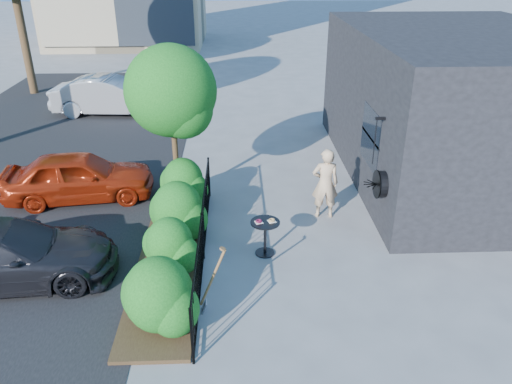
{
  "coord_description": "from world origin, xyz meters",
  "views": [
    {
      "loc": [
        -0.76,
        -8.96,
        5.91
      ],
      "look_at": [
        -0.36,
        0.72,
        1.2
      ],
      "focal_mm": 35.0,
      "sensor_mm": 36.0,
      "label": 1
    }
  ],
  "objects_px": {
    "cafe_table": "(265,232)",
    "car_red": "(79,176)",
    "woman": "(325,183)",
    "car_silver": "(111,95)",
    "patio_tree": "(174,97)",
    "shovel": "(211,284)",
    "car_darkgrey": "(4,254)"
  },
  "relations": [
    {
      "from": "patio_tree",
      "to": "car_red",
      "type": "bearing_deg",
      "value": 174.89
    },
    {
      "from": "woman",
      "to": "shovel",
      "type": "height_order",
      "value": "woman"
    },
    {
      "from": "shovel",
      "to": "car_darkgrey",
      "type": "height_order",
      "value": "shovel"
    },
    {
      "from": "patio_tree",
      "to": "woman",
      "type": "relative_size",
      "value": 2.24
    },
    {
      "from": "cafe_table",
      "to": "woman",
      "type": "height_order",
      "value": "woman"
    },
    {
      "from": "shovel",
      "to": "car_red",
      "type": "distance_m",
      "value": 5.94
    },
    {
      "from": "cafe_table",
      "to": "car_silver",
      "type": "height_order",
      "value": "car_silver"
    },
    {
      "from": "cafe_table",
      "to": "shovel",
      "type": "xyz_separation_m",
      "value": [
        -1.07,
        -1.88,
        0.07
      ]
    },
    {
      "from": "woman",
      "to": "car_darkgrey",
      "type": "distance_m",
      "value": 7.07
    },
    {
      "from": "shovel",
      "to": "car_silver",
      "type": "bearing_deg",
      "value": 109.75
    },
    {
      "from": "patio_tree",
      "to": "shovel",
      "type": "bearing_deg",
      "value": -77.71
    },
    {
      "from": "patio_tree",
      "to": "car_red",
      "type": "xyz_separation_m",
      "value": [
        -2.61,
        0.23,
        -2.13
      ]
    },
    {
      "from": "patio_tree",
      "to": "woman",
      "type": "distance_m",
      "value": 4.16
    },
    {
      "from": "woman",
      "to": "car_red",
      "type": "xyz_separation_m",
      "value": [
        -6.19,
        1.22,
        -0.24
      ]
    },
    {
      "from": "cafe_table",
      "to": "car_silver",
      "type": "xyz_separation_m",
      "value": [
        -5.5,
        10.46,
        0.2
      ]
    },
    {
      "from": "woman",
      "to": "car_silver",
      "type": "bearing_deg",
      "value": -49.35
    },
    {
      "from": "cafe_table",
      "to": "car_silver",
      "type": "relative_size",
      "value": 0.19
    },
    {
      "from": "shovel",
      "to": "patio_tree",
      "type": "bearing_deg",
      "value": 102.29
    },
    {
      "from": "shovel",
      "to": "car_silver",
      "type": "xyz_separation_m",
      "value": [
        -4.43,
        12.34,
        0.13
      ]
    },
    {
      "from": "cafe_table",
      "to": "car_darkgrey",
      "type": "relative_size",
      "value": 0.2
    },
    {
      "from": "car_silver",
      "to": "cafe_table",
      "type": "bearing_deg",
      "value": -148.19
    },
    {
      "from": "shovel",
      "to": "car_darkgrey",
      "type": "bearing_deg",
      "value": 164.53
    },
    {
      "from": "shovel",
      "to": "car_red",
      "type": "bearing_deg",
      "value": 127.22
    },
    {
      "from": "patio_tree",
      "to": "car_red",
      "type": "height_order",
      "value": "patio_tree"
    },
    {
      "from": "woman",
      "to": "car_red",
      "type": "bearing_deg",
      "value": -9.0
    },
    {
      "from": "car_silver",
      "to": "shovel",
      "type": "bearing_deg",
      "value": -156.16
    },
    {
      "from": "cafe_table",
      "to": "car_red",
      "type": "bearing_deg",
      "value": 148.53
    },
    {
      "from": "cafe_table",
      "to": "car_red",
      "type": "distance_m",
      "value": 5.46
    },
    {
      "from": "woman",
      "to": "car_darkgrey",
      "type": "height_order",
      "value": "woman"
    },
    {
      "from": "patio_tree",
      "to": "car_darkgrey",
      "type": "bearing_deg",
      "value": -132.2
    },
    {
      "from": "cafe_table",
      "to": "car_darkgrey",
      "type": "xyz_separation_m",
      "value": [
        -5.11,
        -0.76,
        0.07
      ]
    },
    {
      "from": "car_red",
      "to": "car_darkgrey",
      "type": "distance_m",
      "value": 3.64
    }
  ]
}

